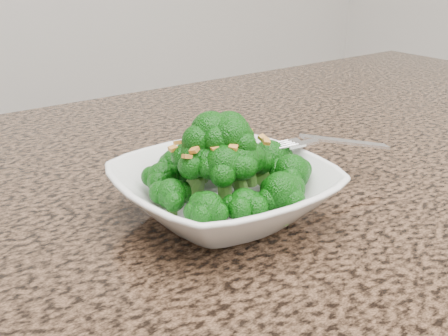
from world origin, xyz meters
TOP-DOWN VIEW (x-y plane):
  - granite_counter at (0.00, 0.30)m, footprint 1.64×1.04m
  - bowl at (-0.08, 0.32)m, footprint 0.21×0.21m
  - broccoli_pile at (-0.08, 0.32)m, footprint 0.18×0.18m
  - garlic_topping at (-0.08, 0.32)m, footprint 0.11×0.11m
  - fork at (0.03, 0.32)m, footprint 0.18×0.09m

SIDE VIEW (x-z plane):
  - granite_counter at x=0.00m, z-range 0.87..0.90m
  - bowl at x=-0.08m, z-range 0.90..0.95m
  - fork at x=0.03m, z-range 0.95..0.96m
  - broccoli_pile at x=-0.08m, z-range 0.95..1.02m
  - garlic_topping at x=-0.08m, z-range 1.02..1.02m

